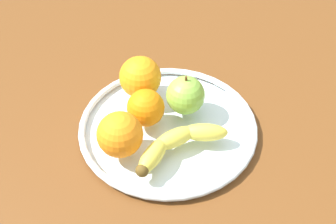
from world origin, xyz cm
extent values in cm
cube|color=brown|center=(0.00, 0.00, -2.00)|extent=(167.51, 167.51, 4.00)
cylinder|color=silver|center=(0.00, 0.00, 0.30)|extent=(30.83, 30.83, 0.60)
torus|color=silver|center=(0.00, 0.00, 1.20)|extent=(32.11, 32.11, 1.20)
ellipsoid|color=gold|center=(-3.48, 6.28, 3.35)|extent=(8.36, 6.97, 3.10)
ellipsoid|color=gold|center=(1.55, 4.69, 3.35)|extent=(8.04, 3.31, 3.10)
ellipsoid|color=gold|center=(6.66, 6.01, 3.35)|extent=(8.44, 6.70, 3.10)
ellipsoid|color=brown|center=(9.75, 7.82, 3.35)|extent=(2.82, 2.88, 2.17)
sphere|color=#83B93F|center=(-4.66, -1.54, 5.32)|extent=(7.05, 7.05, 7.05)
cylinder|color=#593819|center=(-4.66, -1.54, 9.05)|extent=(0.44, 0.44, 1.20)
sphere|color=orange|center=(2.93, -2.68, 5.14)|extent=(6.68, 6.68, 6.68)
sphere|color=orange|center=(0.05, -9.73, 5.74)|extent=(7.89, 7.89, 7.89)
sphere|color=orange|center=(9.93, 1.03, 5.67)|extent=(7.75, 7.75, 7.75)
camera|label=1|loc=(30.66, 49.19, 62.36)|focal=50.13mm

